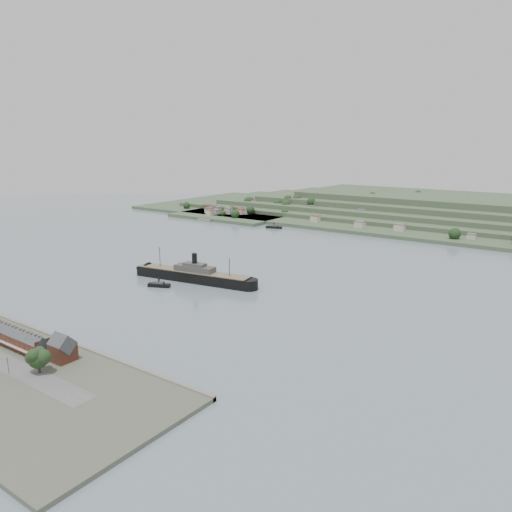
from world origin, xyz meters
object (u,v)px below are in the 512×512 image
Objects in this scene: steamship at (190,275)px; fig_tree at (38,358)px; terrace_row at (13,336)px; gabled_building at (63,349)px; tugboat at (159,285)px.

steamship is 167.27m from fig_tree.
fig_tree is (40.60, -10.60, 2.88)m from terrace_row.
tugboat is at bearing 116.15° from gabled_building.
fig_tree is (3.10, -14.62, 1.53)m from gabled_building.
terrace_row is 123.92m from tugboat.
gabled_building is 131.71m from tugboat.
gabled_building is at bearing -63.85° from tugboat.
fig_tree is at bearing -65.28° from tugboat.
gabled_building is 0.83× the size of tugboat.
gabled_building is 152.41m from steamship.
terrace_row is 3.95× the size of gabled_building.
tugboat is 146.31m from fig_tree.
tugboat is (-57.98, 118.09, -6.37)m from gabled_building.
steamship is at bearing 74.52° from tugboat.
tugboat is 1.34× the size of fig_tree.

